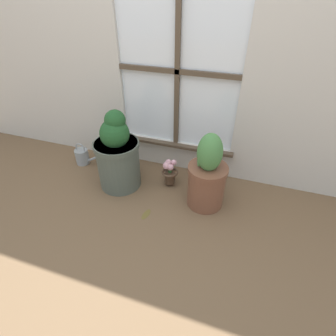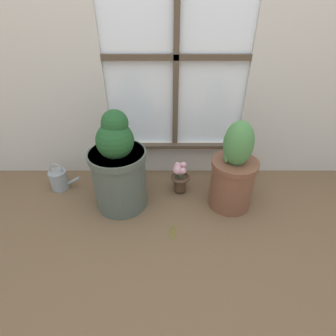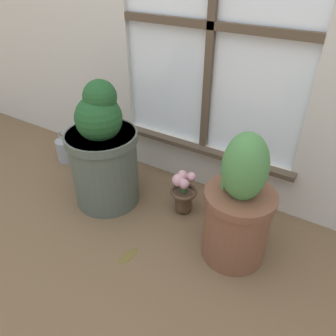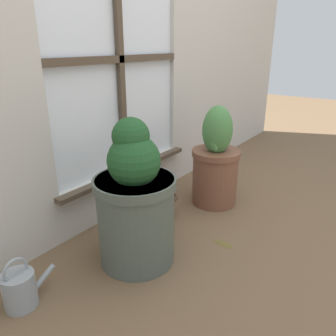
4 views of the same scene
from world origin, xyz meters
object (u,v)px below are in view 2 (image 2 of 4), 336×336
object	(u,v)px
potted_plant_right	(233,173)
watering_can	(58,180)
flower_vase	(179,177)
potted_plant_left	(118,168)

from	to	relation	value
potted_plant_right	watering_can	bearing A→B (deg)	171.92
watering_can	potted_plant_right	bearing A→B (deg)	-8.08
flower_vase	watering_can	size ratio (longest dim) A/B	1.07
potted_plant_left	potted_plant_right	bearing A→B (deg)	-0.51
potted_plant_left	watering_can	xyz separation A→B (m)	(-0.46, 0.16, -0.21)
potted_plant_left	flower_vase	size ratio (longest dim) A/B	2.82
potted_plant_left	potted_plant_right	xyz separation A→B (m)	(0.70, -0.01, -0.03)
potted_plant_right	flower_vase	size ratio (longest dim) A/B	2.59
potted_plant_left	flower_vase	distance (m)	0.43
watering_can	flower_vase	bearing A→B (deg)	-2.57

